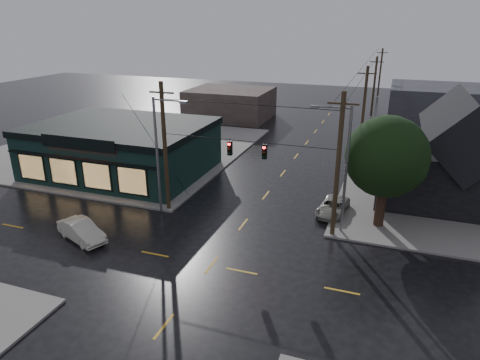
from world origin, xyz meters
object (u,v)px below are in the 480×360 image
(utility_pole_ne, at_px, (332,235))
(suv_silver, at_px, (333,207))
(sedan_cream, at_px, (82,231))
(utility_pole_nw, at_px, (169,210))
(corner_tree, at_px, (387,157))

(utility_pole_ne, height_order, suv_silver, utility_pole_ne)
(sedan_cream, distance_m, suv_silver, 18.69)
(utility_pole_ne, bearing_deg, utility_pole_nw, 180.00)
(utility_pole_nw, height_order, sedan_cream, utility_pole_nw)
(utility_pole_nw, xyz_separation_m, utility_pole_ne, (13.00, 0.00, 0.00))
(utility_pole_nw, xyz_separation_m, suv_silver, (12.50, 3.64, 0.58))
(utility_pole_ne, distance_m, suv_silver, 3.72)
(corner_tree, bearing_deg, suv_silver, 162.38)
(corner_tree, xyz_separation_m, utility_pole_ne, (-2.99, -2.53, -5.37))
(utility_pole_nw, bearing_deg, sedan_cream, -116.42)
(corner_tree, xyz_separation_m, suv_silver, (-3.49, 1.11, -4.79))
(sedan_cream, height_order, suv_silver, sedan_cream)
(utility_pole_nw, distance_m, suv_silver, 13.03)
(suv_silver, bearing_deg, corner_tree, -11.25)
(utility_pole_ne, relative_size, sedan_cream, 2.40)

